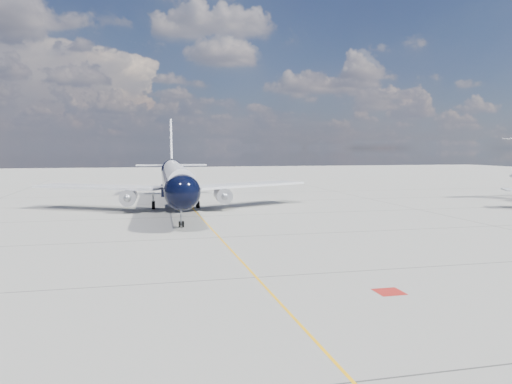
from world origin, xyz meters
TOP-DOWN VIEW (x-y plane):
  - ground at (0.00, 30.00)m, footprint 320.00×320.00m
  - taxiway_centerline at (0.00, 25.00)m, footprint 0.16×160.00m
  - red_marking at (6.80, -10.00)m, footprint 1.60×1.60m
  - main_airliner at (-2.27, 34.00)m, footprint 38.56×46.94m

SIDE VIEW (x-z plane):
  - ground at x=0.00m, z-range 0.00..0.00m
  - taxiway_centerline at x=0.00m, z-range 0.00..0.01m
  - red_marking at x=6.80m, z-range 0.00..0.01m
  - main_airliner at x=-2.27m, z-range -2.57..10.99m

